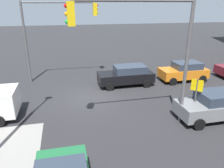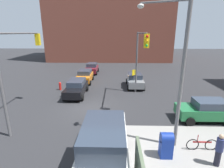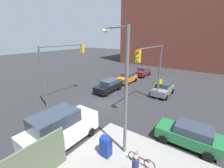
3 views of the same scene
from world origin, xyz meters
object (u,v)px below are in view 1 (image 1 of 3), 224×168
at_px(fire_hydrant, 138,70).
at_px(sedan_orange, 184,71).
at_px(sedan_gray, 214,105).
at_px(traffic_signal_nw_corner, 145,40).
at_px(traffic_signal_se_corner, 54,25).
at_px(hatchback_black, 127,75).
at_px(pedestrian_waiting, 195,101).

distance_m(fire_hydrant, sedan_orange, 4.11).
height_order(fire_hydrant, sedan_gray, sedan_gray).
xyz_separation_m(traffic_signal_nw_corner, traffic_signal_se_corner, (4.33, -9.00, -0.00)).
bearing_deg(hatchback_black, sedan_orange, -179.87).
relative_size(hatchback_black, sedan_orange, 1.11).
bearing_deg(traffic_signal_nw_corner, traffic_signal_se_corner, -64.31).
distance_m(traffic_signal_nw_corner, hatchback_black, 7.52).
bearing_deg(traffic_signal_se_corner, sedan_gray, 133.46).
xyz_separation_m(traffic_signal_nw_corner, hatchback_black, (-1.09, -6.38, -3.82)).
height_order(traffic_signal_nw_corner, sedan_orange, traffic_signal_nw_corner).
bearing_deg(pedestrian_waiting, traffic_signal_se_corner, -14.87).
bearing_deg(sedan_orange, traffic_signal_se_corner, -13.88).
relative_size(traffic_signal_se_corner, fire_hydrant, 6.91).
bearing_deg(sedan_orange, traffic_signal_nw_corner, 45.81).
bearing_deg(traffic_signal_se_corner, pedestrian_waiting, 133.82).
height_order(traffic_signal_nw_corner, fire_hydrant, traffic_signal_nw_corner).
distance_m(traffic_signal_se_corner, sedan_orange, 11.52).
relative_size(hatchback_black, pedestrian_waiting, 2.73).
bearing_deg(sedan_gray, hatchback_black, -63.64).
bearing_deg(sedan_gray, pedestrian_waiting, -50.48).
distance_m(traffic_signal_nw_corner, fire_hydrant, 10.06).
bearing_deg(traffic_signal_nw_corner, pedestrian_waiting, -169.10).
relative_size(sedan_gray, hatchback_black, 0.91).
height_order(fire_hydrant, pedestrian_waiting, pedestrian_waiting).
height_order(traffic_signal_se_corner, pedestrian_waiting, traffic_signal_se_corner).
xyz_separation_m(traffic_signal_nw_corner, fire_hydrant, (-2.84, -8.70, -4.18)).
bearing_deg(sedan_gray, fire_hydrant, -80.52).
bearing_deg(pedestrian_waiting, fire_hydrant, -52.98).
bearing_deg(traffic_signal_se_corner, traffic_signal_nw_corner, 115.69).
xyz_separation_m(fire_hydrant, hatchback_black, (1.75, 2.32, 0.36)).
xyz_separation_m(fire_hydrant, sedan_orange, (-3.38, 2.31, 0.36)).
bearing_deg(pedestrian_waiting, hatchback_black, -34.54).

